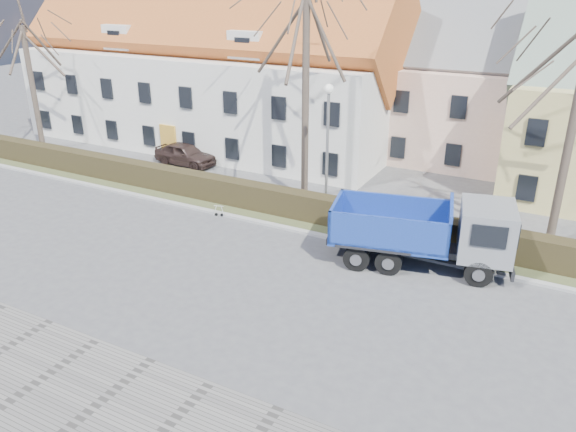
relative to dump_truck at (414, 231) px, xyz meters
The scene contains 14 objects.
ground 6.67m from the dump_truck, 142.74° to the right, with size 120.00×120.00×0.00m, color #4A4A4D.
sidewalk_near 13.55m from the dump_truck, 112.60° to the right, with size 80.00×5.00×0.08m, color slate.
curb_far 5.41m from the dump_truck, behind, with size 80.00×0.30×0.12m, color #969695.
grass_strip 5.83m from the dump_truck, 156.42° to the left, with size 80.00×3.00×0.10m, color #414A29.
hedge 5.64m from the dump_truck, 158.30° to the left, with size 60.00×0.90×1.30m, color black.
building_white 22.06m from the dump_truck, 146.44° to the left, with size 26.80×10.80×9.50m, color silver, non-canonical shape.
building_pink 16.30m from the dump_truck, 94.20° to the left, with size 10.80×8.80×8.00m, color #D7AC98, non-canonical shape.
tree_0 27.78m from the dump_truck, behind, with size 7.20×7.20×9.90m, color #40352C, non-canonical shape.
tree_1 9.79m from the dump_truck, 147.57° to the left, with size 9.20×9.20×12.65m, color #40352C, non-canonical shape.
tree_2 7.76m from the dump_truck, 43.41° to the left, with size 8.00×8.00×11.00m, color #40352C, non-canonical shape.
dump_truck is the anchor object (origin of this frame).
streetlight 6.35m from the dump_truck, 149.84° to the left, with size 0.51×0.51×6.51m, color gray, non-canonical shape.
cart_frame 10.11m from the dump_truck, behind, with size 0.69×0.39×0.63m, color silver, non-canonical shape.
parked_car_a 17.63m from the dump_truck, 158.76° to the left, with size 1.65×4.10×1.40m, color #30211F.
Camera 1 is at (10.29, -16.48, 10.81)m, focal length 35.00 mm.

